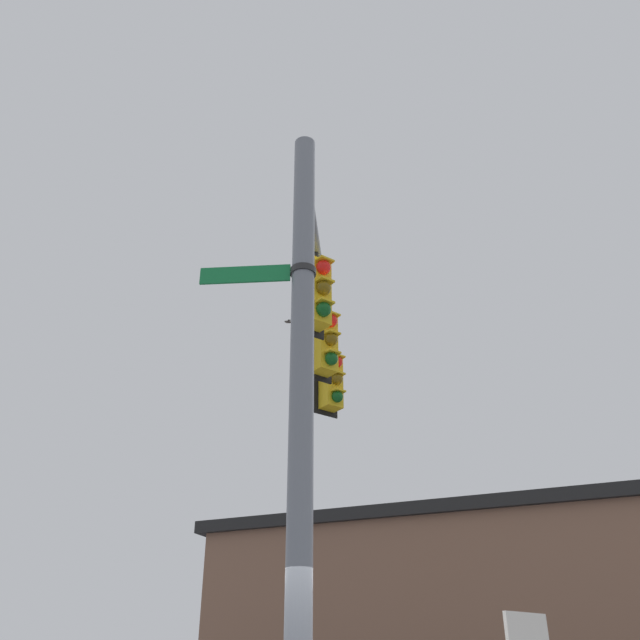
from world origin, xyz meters
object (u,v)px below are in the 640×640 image
Objects in this scene: traffic_light_mid_outer at (332,382)px; bird_flying at (288,322)px; street_name_sign at (274,273)px; traffic_light_mid_inner at (325,343)px; traffic_light_nearest_pole at (317,292)px.

traffic_light_mid_outer is 4.85× the size of bird_flying.
traffic_light_mid_inner is at bearing -137.36° from street_name_sign.
traffic_light_nearest_pole is 6.23m from bird_flying.
traffic_light_nearest_pole is at bearing -143.27° from street_name_sign.
traffic_light_mid_inner is 1.00× the size of traffic_light_mid_outer.
traffic_light_nearest_pole is 3.33m from traffic_light_mid_outer.
traffic_light_nearest_pole is at bearing 48.79° from traffic_light_mid_inner.
traffic_light_mid_outer is 3.56m from bird_flying.
bird_flying is (-1.72, -3.71, 2.51)m from traffic_light_mid_inner.
bird_flying is at bearing -125.04° from street_name_sign.
traffic_light_nearest_pole and traffic_light_mid_outer have the same top height.
traffic_light_nearest_pole and traffic_light_mid_inner have the same top height.
bird_flying is (-4.21, -6.00, 3.22)m from street_name_sign.
traffic_light_mid_outer is at bearing 75.81° from bird_flying.
bird_flying is (-0.62, -2.45, 2.51)m from traffic_light_mid_outer.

